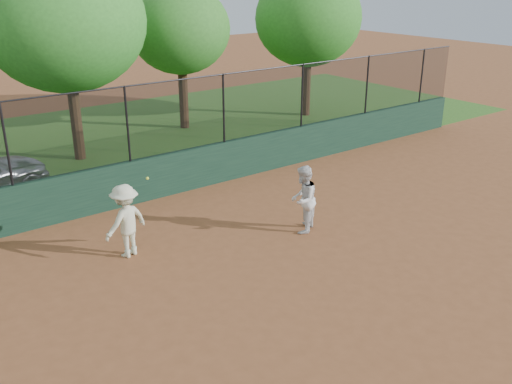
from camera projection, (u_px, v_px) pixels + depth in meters
ground at (290, 289)px, 11.33m from camera, size 80.00×80.00×0.00m
back_wall at (149, 179)px, 15.58m from camera, size 26.00×0.20×1.20m
grass_strip at (72, 148)px, 20.25m from camera, size 36.00×12.00×0.01m
player_second at (303, 199)px, 13.56m from camera, size 1.02×0.97×1.65m
player_main at (126, 221)px, 12.39m from camera, size 1.20×0.89×1.82m
fence_assembly at (144, 120)px, 14.97m from camera, size 26.00×0.06×2.00m
tree_2 at (64, 21)px, 17.56m from camera, size 5.13×4.66×6.68m
tree_3 at (180, 30)px, 21.57m from camera, size 3.89×3.54×5.50m
tree_4 at (309, 18)px, 23.48m from camera, size 4.58×4.16×6.05m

